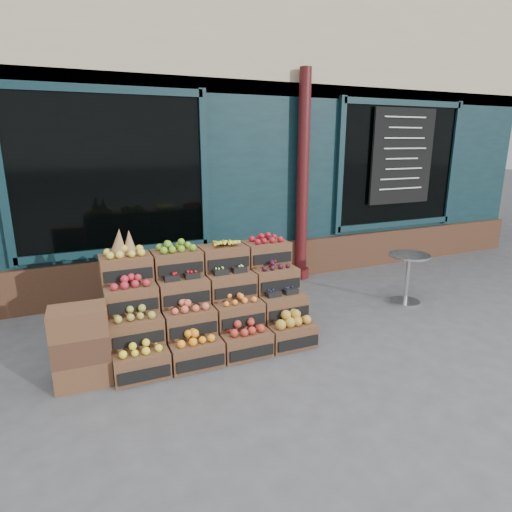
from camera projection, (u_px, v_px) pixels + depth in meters
name	position (u px, v px, depth m)	size (l,w,h in m)	color
ground	(298.00, 343.00, 4.73)	(60.00, 60.00, 0.00)	#49494B
shop_facade	(175.00, 129.00, 8.60)	(12.00, 6.24, 4.80)	black
crate_display	(207.00, 308.00, 4.65)	(2.12, 1.06, 1.32)	brown
spare_crates	(81.00, 346.00, 3.86)	(0.51, 0.36, 0.74)	brown
bistro_table	(408.00, 273.00, 5.81)	(0.55, 0.55, 0.69)	silver
shopkeeper	(116.00, 219.00, 6.24)	(0.77, 0.51, 2.12)	#164D1A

